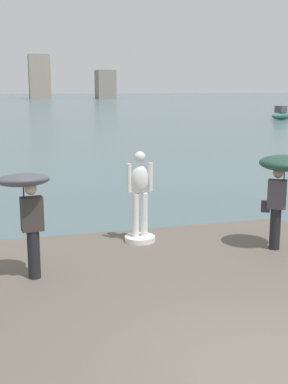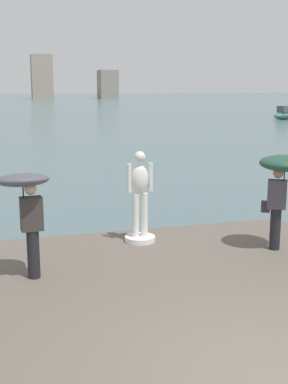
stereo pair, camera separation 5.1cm
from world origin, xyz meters
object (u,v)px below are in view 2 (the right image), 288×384
Objects in this scene: onlooker_left at (26,197)px; onlooker_right at (283,174)px; boat_mid at (284,114)px; statue_white_figure at (140,203)px.

onlooker_left is 0.98× the size of onlooker_right.
onlooker_left is 52.69m from boat_mid.
onlooker_right is (2.66, -1.34, 0.74)m from statue_white_figure.
onlooker_right is (5.14, 0.21, 0.13)m from onlooker_left.
statue_white_figure reaches higher than boat_mid.
statue_white_figure is 49.97m from boat_mid.
boat_mid is (28.47, 41.06, -0.72)m from statue_white_figure.
boat_mid is at bearing 58.67° from onlooker_right.
onlooker_right is at bearing 2.30° from onlooker_left.
statue_white_figure is 1.01× the size of onlooker_right.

